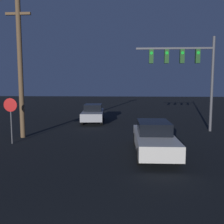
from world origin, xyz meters
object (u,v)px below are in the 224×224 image
Objects in this scene: car_near at (154,138)px; traffic_signal_mast at (188,65)px; utility_pole at (20,68)px; car_far at (93,113)px; stop_sign at (11,112)px.

car_near is 0.77× the size of traffic_signal_mast.
car_near is at bearing -22.38° from utility_pole.
car_far is 8.44m from traffic_signal_mast.
traffic_signal_mast is 2.57× the size of stop_sign.
traffic_signal_mast is at bearing 148.11° from car_far.
utility_pole reaches higher than car_near.
utility_pole is at bearing 57.67° from car_far.
stop_sign is (-7.27, 1.45, 0.93)m from car_near.
stop_sign is 2.85m from utility_pole.
traffic_signal_mast is at bearing 23.03° from stop_sign.
car_far is at bearing 67.44° from stop_sign.
car_near is 0.98× the size of car_far.
utility_pole is at bearing -23.38° from car_near.
car_far is (-4.04, 9.24, 0.00)m from car_near.
traffic_signal_mast is at bearing -116.58° from car_near.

